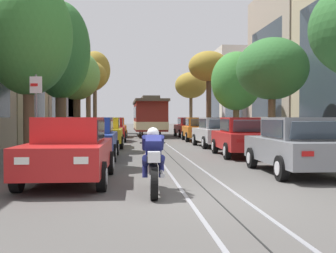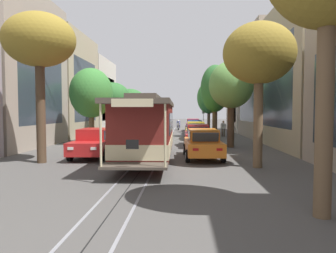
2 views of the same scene
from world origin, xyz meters
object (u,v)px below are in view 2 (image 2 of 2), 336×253
Objects in this scene: parked_car_red_fifth_right at (94,143)px; pedestrian_on_left_pavement at (232,131)px; parked_car_orange_fifth_left at (203,144)px; street_tree_kerb_right_mid at (91,93)px; pedestrian_on_right_pavement at (223,128)px; street_tree_kerb_left_second at (215,89)px; motorcycle_with_rider at (178,125)px; parked_car_yellow_mid_left at (195,130)px; parked_car_red_fourth_left at (197,135)px; parked_car_silver_mid_right at (132,130)px; street_tree_kerb_left_mid at (231,86)px; street_tree_kerb_right_second at (113,98)px; parked_car_red_second_right at (141,127)px; parked_car_red_near_left at (193,125)px; parked_car_grey_near_right at (146,125)px; parked_car_blue_second_left at (195,127)px; street_tree_kerb_right_near at (130,101)px; parked_car_orange_fourth_right at (119,135)px; street_tree_kerb_right_fourth at (39,42)px; street_sign_post at (203,118)px; street_tree_kerb_left_near at (209,98)px; street_tree_kerb_left_fourth at (259,55)px.

parked_car_red_fifth_right is 12.44m from pedestrian_on_left_pavement.
parked_car_orange_fifth_left is 0.75× the size of street_tree_kerb_right_mid.
street_tree_kerb_right_mid is 13.80m from pedestrian_on_right_pavement.
street_tree_kerb_left_second is 12.89m from motorcycle_with_rider.
parked_car_yellow_mid_left is 1.00× the size of parked_car_red_fourth_left.
parked_car_silver_mid_right is 11.00m from street_tree_kerb_left_mid.
pedestrian_on_left_pavement is at bearing 155.34° from street_tree_kerb_right_second.
parked_car_red_second_right reaches higher than motorcycle_with_rider.
parked_car_red_near_left reaches higher than pedestrian_on_left_pavement.
parked_car_red_fourth_left is 12.67m from parked_car_red_second_right.
pedestrian_on_right_pavement is at bearing 137.56° from parked_car_grey_near_right.
parked_car_blue_second_left is at bearing -91.11° from parked_car_red_fourth_left.
parked_car_blue_second_left is at bearing 146.35° from street_tree_kerb_right_near.
parked_car_red_near_left is 18.42m from parked_car_orange_fourth_right.
street_tree_kerb_right_fourth reaches higher than parked_car_silver_mid_right.
parked_car_red_fourth_left and parked_car_orange_fourth_right have the same top height.
street_tree_kerb_right_mid is (8.19, -6.91, 3.14)m from parked_car_orange_fifth_left.
street_sign_post is at bearing -109.27° from parked_car_red_fifth_right.
motorcycle_with_rider is (1.94, -1.74, -0.15)m from parked_car_red_near_left.
parked_car_silver_mid_right is 4.44m from street_tree_kerb_right_second.
street_tree_kerb_left_second is at bearing 155.01° from parked_car_red_second_right.
pedestrian_on_left_pavement is at bearing -108.81° from parked_car_orange_fifth_left.
parked_car_red_fifth_right is 16.80m from pedestrian_on_right_pavement.
pedestrian_on_left_pavement is at bearing 122.91° from parked_car_grey_near_right.
parked_car_silver_mid_right is 0.80× the size of street_tree_kerb_right_near.
street_tree_kerb_right_second is at bearing 30.97° from street_tree_kerb_left_near.
street_tree_kerb_left_mid reaches higher than parked_car_red_fifth_right.
parked_car_orange_fifth_left is 24.63m from street_tree_kerb_right_near.
parked_car_silver_mid_right reaches higher than pedestrian_on_left_pavement.
parked_car_grey_near_right is 2.72× the size of pedestrian_on_right_pavement.
parked_car_red_near_left is 26.34m from street_tree_kerb_left_fourth.
street_tree_kerb_left_second reaches higher than parked_car_grey_near_right.
parked_car_red_fourth_left is at bearing 44.30° from pedestrian_on_left_pavement.
parked_car_red_second_right is 21.67m from street_tree_kerb_left_fourth.
parked_car_yellow_mid_left is 0.99× the size of parked_car_red_second_right.
street_tree_kerb_left_near is 1.12× the size of street_tree_kerb_right_second.
street_tree_kerb_left_mid is (-0.26, 8.23, -0.36)m from street_tree_kerb_left_second.
pedestrian_on_right_pavement is (-8.86, 8.10, 0.11)m from parked_car_grey_near_right.
street_tree_kerb_left_near is 0.84× the size of street_tree_kerb_right_fourth.
parked_car_yellow_mid_left and parked_car_red_second_right have the same top height.
parked_car_yellow_mid_left is 0.99× the size of parked_car_orange_fifth_left.
street_tree_kerb_right_near reaches higher than parked_car_red_fourth_left.
street_sign_post is at bearing -112.24° from street_tree_kerb_right_fourth.
parked_car_red_fifth_right is 0.72× the size of street_tree_kerb_left_near.
parked_car_orange_fourth_right is 1.56× the size of street_sign_post.
street_tree_kerb_left_fourth reaches higher than parked_car_red_second_right.
parked_car_silver_mid_right reaches higher than motorcycle_with_rider.
parked_car_orange_fourth_right is 0.62× the size of street_tree_kerb_left_second.
parked_car_grey_near_right is at bearing -95.10° from street_tree_kerb_right_fourth.
parked_car_red_near_left is 11.80m from parked_car_yellow_mid_left.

